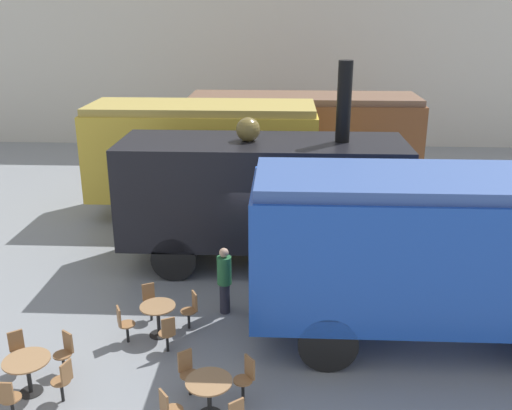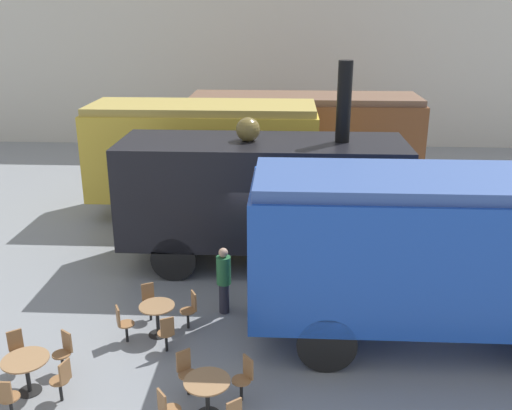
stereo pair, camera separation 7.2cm
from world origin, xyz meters
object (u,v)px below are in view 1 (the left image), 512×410
passenger_coach_vintage (203,150)px  cafe_table_mid (27,367)px  cafe_table_near (209,389)px  passenger_coach_wooden (303,133)px  visitor_person (224,278)px  steam_locomotive (263,190)px  streamlined_locomotive (477,246)px  cafe_chair_0 (246,376)px  cafe_table_far (158,313)px

passenger_coach_vintage → cafe_table_mid: passenger_coach_vintage is taller
cafe_table_near → passenger_coach_wooden: bearing=81.8°
passenger_coach_wooden → visitor_person: 10.71m
steam_locomotive → streamlined_locomotive: 5.91m
passenger_coach_wooden → cafe_table_mid: (-5.47, -13.59, -1.56)m
passenger_coach_wooden → passenger_coach_vintage: passenger_coach_vintage is taller
passenger_coach_wooden → passenger_coach_vintage: size_ratio=1.18×
passenger_coach_wooden → steam_locomotive: size_ratio=1.18×
passenger_coach_wooden → cafe_chair_0: (-1.40, -13.58, -1.62)m
passenger_coach_vintage → cafe_chair_0: passenger_coach_vintage is taller
cafe_table_mid → cafe_chair_0: bearing=0.1°
cafe_table_near → cafe_chair_0: cafe_chair_0 is taller
steam_locomotive → cafe_chair_0: size_ratio=8.74×
cafe_table_near → cafe_table_far: cafe_table_near is taller
cafe_table_far → cafe_chair_0: size_ratio=0.90×
passenger_coach_vintage → steam_locomotive: steam_locomotive is taller
cafe_chair_0 → steam_locomotive: bearing=-128.8°
visitor_person → passenger_coach_vintage: bearing=101.4°
visitor_person → cafe_chair_0: bearing=-77.3°
streamlined_locomotive → cafe_table_near: 6.12m
cafe_table_mid → cafe_table_far: (2.01, 2.09, -0.01)m
steam_locomotive → cafe_table_far: size_ratio=9.75×
passenger_coach_wooden → streamlined_locomotive: bearing=-74.1°
cafe_table_near → visitor_person: visitor_person is taller
cafe_table_far → visitor_person: 1.76m
streamlined_locomotive → visitor_person: (-5.34, 0.94, -1.32)m
streamlined_locomotive → cafe_table_mid: 9.13m
streamlined_locomotive → steam_locomotive: bearing=140.4°
passenger_coach_wooden → cafe_table_near: bearing=-98.2°
streamlined_locomotive → cafe_table_far: streamlined_locomotive is taller
streamlined_locomotive → cafe_table_mid: size_ratio=11.02×
cafe_chair_0 → cafe_table_mid: bearing=-38.0°
cafe_table_far → cafe_chair_0: 2.94m
passenger_coach_vintage → cafe_table_far: passenger_coach_vintage is taller
cafe_table_mid → visitor_person: 4.62m
passenger_coach_wooden → streamlined_locomotive: streamlined_locomotive is taller
visitor_person → streamlined_locomotive: bearing=-10.0°
steam_locomotive → cafe_table_far: 4.73m
cafe_chair_0 → cafe_table_near: bearing=-0.0°
steam_locomotive → cafe_table_far: (-2.14, -3.89, -1.60)m
steam_locomotive → cafe_table_mid: size_ratio=8.80×
cafe_table_near → steam_locomotive: bearing=83.9°
cafe_table_mid → cafe_table_far: cafe_table_far is taller
cafe_table_mid → steam_locomotive: bearing=55.3°
streamlined_locomotive → cafe_chair_0: streamlined_locomotive is taller
cafe_table_mid → visitor_person: visitor_person is taller
cafe_chair_0 → cafe_table_far: bearing=-83.4°
visitor_person → steam_locomotive: bearing=74.5°
steam_locomotive → visitor_person: steam_locomotive is taller
passenger_coach_vintage → cafe_table_far: size_ratio=9.81×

